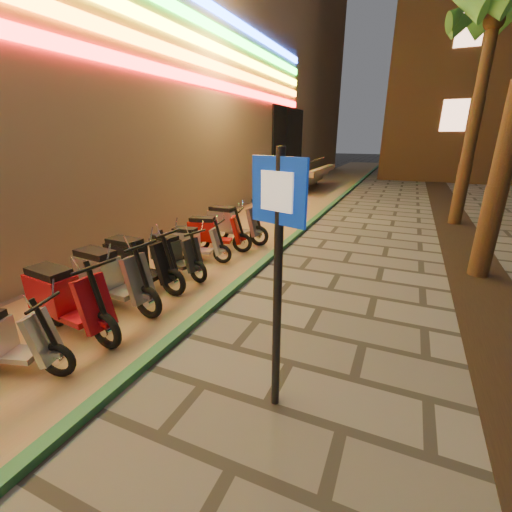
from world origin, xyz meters
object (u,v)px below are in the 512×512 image
at_px(pedestrian_sign, 278,253).
at_px(scooter_8, 109,276).
at_px(scooter_10, 173,253).
at_px(scooter_12, 212,232).
at_px(scooter_9, 137,261).
at_px(scooter_6, 0,340).
at_px(scooter_13, 231,223).
at_px(scooter_11, 194,243).
at_px(scooter_7, 65,299).

height_order(pedestrian_sign, scooter_8, pedestrian_sign).
xyz_separation_m(pedestrian_sign, scooter_10, (-3.34, 2.69, -1.31)).
bearing_deg(pedestrian_sign, scooter_12, 146.00).
distance_m(pedestrian_sign, scooter_9, 4.19).
height_order(scooter_6, scooter_9, scooter_9).
relative_size(pedestrian_sign, scooter_13, 1.53).
height_order(scooter_9, scooter_11, scooter_9).
relative_size(pedestrian_sign, scooter_11, 1.87).
bearing_deg(scooter_6, pedestrian_sign, -1.70).
xyz_separation_m(pedestrian_sign, scooter_8, (-3.44, 1.03, -1.23)).
xyz_separation_m(scooter_8, scooter_13, (0.12, 4.30, -0.01)).
xyz_separation_m(scooter_9, scooter_12, (0.17, 2.56, -0.05)).
bearing_deg(pedestrian_sign, scooter_10, 159.62).
distance_m(scooter_7, scooter_9, 1.72).
height_order(scooter_7, scooter_10, scooter_7).
bearing_deg(scooter_12, scooter_8, -105.93).
distance_m(scooter_8, scooter_9, 0.82).
bearing_deg(scooter_7, pedestrian_sign, 3.83).
xyz_separation_m(scooter_11, scooter_13, (0.08, 1.73, 0.11)).
bearing_deg(scooter_11, scooter_6, -97.46).
height_order(pedestrian_sign, scooter_9, pedestrian_sign).
distance_m(pedestrian_sign, scooter_10, 4.48).
distance_m(scooter_7, scooter_8, 0.90).
distance_m(pedestrian_sign, scooter_11, 5.13).
relative_size(pedestrian_sign, scooter_8, 1.50).
bearing_deg(scooter_13, scooter_6, -87.90).
xyz_separation_m(scooter_7, scooter_12, (0.01, 4.28, -0.06)).
height_order(scooter_10, scooter_13, scooter_13).
xyz_separation_m(scooter_9, scooter_13, (0.23, 3.49, 0.00)).
distance_m(scooter_9, scooter_12, 2.57).
bearing_deg(scooter_10, scooter_7, -77.94).
bearing_deg(scooter_6, scooter_10, 74.13).
relative_size(scooter_6, scooter_7, 0.82).
bearing_deg(scooter_7, scooter_8, 98.91).
relative_size(scooter_10, scooter_11, 1.06).
bearing_deg(scooter_7, scooter_11, 96.12).
distance_m(pedestrian_sign, scooter_6, 3.67).
bearing_deg(scooter_8, scooter_13, 93.26).
bearing_deg(scooter_6, scooter_7, 78.72).
relative_size(scooter_8, scooter_11, 1.25).
xyz_separation_m(scooter_8, scooter_12, (0.06, 3.37, -0.06)).
xyz_separation_m(scooter_7, scooter_11, (-0.01, 3.47, -0.11)).
height_order(scooter_6, scooter_7, scooter_7).
xyz_separation_m(scooter_10, scooter_13, (0.01, 2.64, 0.08)).
bearing_deg(scooter_11, scooter_7, -98.54).
height_order(scooter_7, scooter_8, scooter_8).
xyz_separation_m(scooter_6, scooter_9, (-0.24, 2.70, 0.08)).
relative_size(scooter_7, scooter_12, 1.12).
relative_size(pedestrian_sign, scooter_10, 1.77).
bearing_deg(scooter_11, scooter_10, -94.38).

